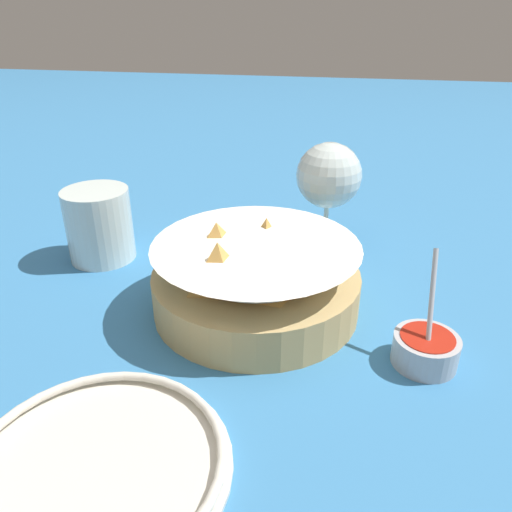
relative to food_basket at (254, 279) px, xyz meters
The scene contains 6 objects.
ground_plane 0.06m from the food_basket, 146.32° to the right, with size 4.00×4.00×0.00m, color teal.
food_basket is the anchor object (origin of this frame).
sauce_cup 0.20m from the food_basket, 109.46° to the right, with size 0.07×0.06×0.11m.
wine_glass 0.21m from the food_basket, 19.58° to the right, with size 0.09×0.09×0.15m.
beer_mug 0.25m from the food_basket, 69.07° to the left, with size 0.13×0.09×0.10m.
side_plate 0.26m from the food_basket, 163.27° to the left, with size 0.21×0.21×0.01m.
Camera 1 is at (-0.44, -0.07, 0.32)m, focal length 35.00 mm.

